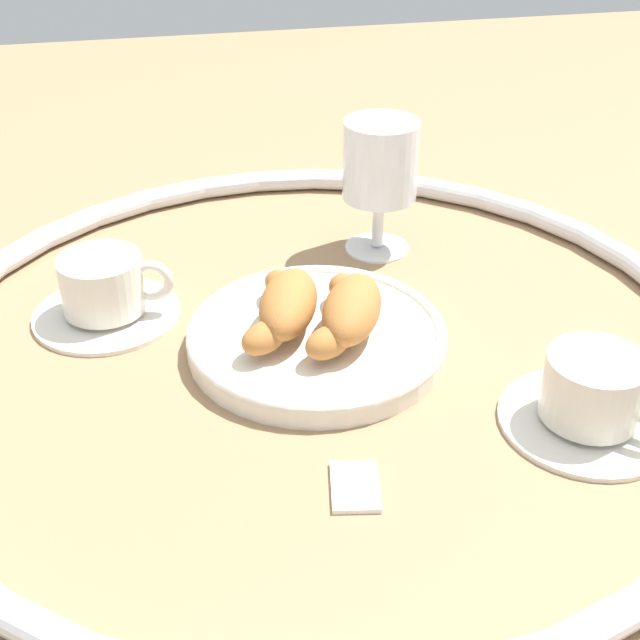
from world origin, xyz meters
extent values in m
plane|color=#997551|center=(0.00, 0.00, 0.00)|extent=(2.20, 2.20, 0.00)
torus|color=silver|center=(0.00, 0.00, 0.01)|extent=(0.71, 0.71, 0.02)
cylinder|color=silver|center=(0.00, 0.00, 0.01)|extent=(0.23, 0.23, 0.02)
torus|color=silver|center=(0.00, 0.00, 0.02)|extent=(0.23, 0.23, 0.01)
ellipsoid|color=#AD6B33|center=(-0.01, -0.03, 0.04)|extent=(0.11, 0.09, 0.04)
ellipsoid|color=#AD6B33|center=(0.03, -0.03, 0.04)|extent=(0.05, 0.04, 0.03)
ellipsoid|color=#AD6B33|center=(-0.04, 0.00, 0.04)|extent=(0.05, 0.05, 0.03)
ellipsoid|color=#AD6B33|center=(0.01, 0.02, 0.04)|extent=(0.11, 0.08, 0.04)
ellipsoid|color=#AD6B33|center=(0.05, 0.02, 0.04)|extent=(0.05, 0.04, 0.03)
ellipsoid|color=#AD6B33|center=(-0.03, 0.05, 0.04)|extent=(0.05, 0.05, 0.03)
cylinder|color=silver|center=(-0.14, -0.18, 0.00)|extent=(0.14, 0.14, 0.01)
cylinder|color=silver|center=(-0.14, -0.18, 0.03)|extent=(0.08, 0.08, 0.05)
cylinder|color=brown|center=(-0.14, -0.18, 0.06)|extent=(0.07, 0.07, 0.01)
cylinder|color=silver|center=(0.09, 0.18, 0.00)|extent=(0.14, 0.14, 0.01)
cylinder|color=silver|center=(0.09, 0.18, 0.03)|extent=(0.08, 0.08, 0.05)
cylinder|color=brown|center=(0.09, 0.18, 0.06)|extent=(0.07, 0.07, 0.01)
torus|color=silver|center=(0.08, 0.14, 0.04)|extent=(0.02, 0.04, 0.04)
cylinder|color=white|center=(0.17, -0.10, 0.00)|extent=(0.07, 0.07, 0.01)
cylinder|color=white|center=(0.17, -0.10, 0.03)|extent=(0.01, 0.01, 0.05)
cylinder|color=white|center=(0.17, -0.10, 0.10)|extent=(0.08, 0.08, 0.08)
cylinder|color=yellow|center=(0.17, -0.10, 0.09)|extent=(0.07, 0.07, 0.07)
cube|color=white|center=(-0.18, 0.01, 0.00)|extent=(0.06, 0.04, 0.01)
camera|label=1|loc=(-0.61, 0.13, 0.43)|focal=48.04mm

